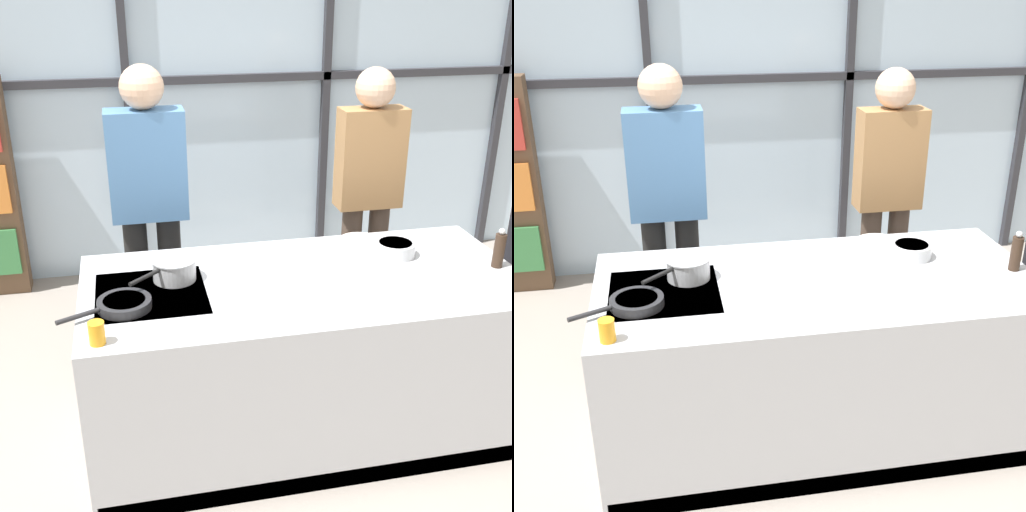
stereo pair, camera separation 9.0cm
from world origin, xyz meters
TOP-DOWN VIEW (x-y plane):
  - ground_plane at (0.00, 0.00)m, footprint 18.00×18.00m
  - back_window_wall at (0.00, 2.21)m, footprint 6.40×0.10m
  - demo_island at (-0.00, -0.00)m, footprint 2.20×1.02m
  - spectator_far_left at (-0.70, 0.98)m, footprint 0.46×0.25m
  - spectator_center_left at (0.70, 0.98)m, footprint 0.42×0.25m
  - frying_pan at (-0.89, -0.13)m, footprint 0.42×0.27m
  - saucepan at (-0.64, 0.12)m, footprint 0.34×0.32m
  - white_plate at (0.44, 0.38)m, footprint 0.25×0.25m
  - mixing_bowl at (0.55, 0.18)m, footprint 0.22×0.22m
  - pepper_grinder at (1.01, -0.07)m, footprint 0.06×0.06m
  - juice_glass_near at (-1.00, -0.41)m, footprint 0.07×0.07m

SIDE VIEW (x-z plane):
  - ground_plane at x=0.00m, z-range 0.00..0.00m
  - demo_island at x=0.00m, z-range 0.00..0.89m
  - white_plate at x=0.44m, z-range 0.89..0.90m
  - frying_pan at x=-0.89m, z-range 0.89..0.93m
  - mixing_bowl at x=0.55m, z-range 0.89..0.96m
  - juice_glass_near at x=-1.00m, z-range 0.89..0.99m
  - saucepan at x=-0.64m, z-range 0.89..1.00m
  - pepper_grinder at x=1.01m, z-range 0.88..1.09m
  - spectator_center_left at x=0.70m, z-range 0.14..1.90m
  - spectator_far_left at x=-0.70m, z-range 0.13..1.94m
  - back_window_wall at x=0.00m, z-range 0.00..2.80m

